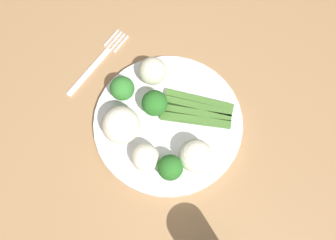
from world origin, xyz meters
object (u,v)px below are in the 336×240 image
at_px(plate, 168,123).
at_px(broccoli_right, 122,89).
at_px(broccoli_left, 153,105).
at_px(cauliflower_back, 145,158).
at_px(cauliflower_front, 121,125).
at_px(asparagus_bundle, 197,110).
at_px(cauliflower_mid, 153,71).
at_px(cauliflower_near_center, 197,157).
at_px(dining_table, 197,166).
at_px(fork, 98,62).
at_px(broccoli_back_right, 170,168).

distance_m(plate, broccoli_right, 0.10).
xyz_separation_m(broccoli_left, cauliflower_back, (0.05, -0.07, -0.01)).
bearing_deg(cauliflower_front, broccoli_right, 132.26).
bearing_deg(asparagus_bundle, cauliflower_mid, -28.79).
distance_m(plate, broccoli_left, 0.05).
bearing_deg(cauliflower_near_center, broccoli_left, 170.02).
bearing_deg(asparagus_bundle, dining_table, 108.43).
height_order(cauliflower_front, cauliflower_near_center, cauliflower_front).
bearing_deg(plate, asparagus_bundle, 60.66).
height_order(cauliflower_back, cauliflower_near_center, cauliflower_near_center).
xyz_separation_m(broccoli_left, fork, (-0.15, 0.01, -0.04)).
xyz_separation_m(asparagus_bundle, cauliflower_back, (-0.01, -0.12, 0.02)).
bearing_deg(broccoli_right, cauliflower_back, -29.33).
xyz_separation_m(dining_table, broccoli_back_right, (-0.02, -0.06, 0.15)).
relative_size(broccoli_right, fork, 0.31).
xyz_separation_m(dining_table, fork, (-0.26, 0.01, 0.11)).
relative_size(dining_table, broccoli_right, 27.92).
bearing_deg(cauliflower_near_center, broccoli_back_right, -116.59).
xyz_separation_m(cauliflower_mid, fork, (-0.11, -0.04, -0.04)).
xyz_separation_m(cauliflower_front, cauliflower_mid, (-0.03, 0.11, -0.01)).
distance_m(plate, cauliflower_near_center, 0.09).
distance_m(broccoli_left, cauliflower_near_center, 0.11).
relative_size(cauliflower_front, cauliflower_mid, 1.28).
distance_m(dining_table, cauliflower_front, 0.21).
relative_size(cauliflower_near_center, fork, 0.33).
distance_m(plate, cauliflower_mid, 0.09).
relative_size(broccoli_back_right, cauliflower_mid, 1.02).
relative_size(plate, broccoli_right, 5.02).
xyz_separation_m(cauliflower_back, cauliflower_mid, (-0.10, 0.12, 0.00)).
xyz_separation_m(dining_table, plate, (-0.08, -0.00, 0.11)).
bearing_deg(fork, cauliflower_back, -118.54).
bearing_deg(broccoli_left, broccoli_right, -168.79).
xyz_separation_m(broccoli_back_right, cauliflower_back, (-0.04, -0.01, -0.01)).
xyz_separation_m(plate, broccoli_right, (-0.09, -0.02, 0.04)).
bearing_deg(dining_table, broccoli_back_right, -104.49).
relative_size(broccoli_left, broccoli_back_right, 1.08).
relative_size(cauliflower_front, cauliflower_near_center, 1.17).
relative_size(broccoli_back_right, broccoli_right, 0.97).
distance_m(asparagus_bundle, cauliflower_front, 0.14).
bearing_deg(asparagus_bundle, plate, 31.08).
relative_size(broccoli_left, cauliflower_front, 0.86).
distance_m(broccoli_back_right, fork, 0.26).
bearing_deg(cauliflower_front, fork, 152.84).
distance_m(cauliflower_back, cauliflower_mid, 0.16).
height_order(cauliflower_front, fork, cauliflower_front).
bearing_deg(fork, broccoli_back_right, -112.30).
relative_size(asparagus_bundle, cauliflower_back, 2.83).
bearing_deg(asparagus_bundle, cauliflower_near_center, 98.94).
bearing_deg(asparagus_bundle, fork, -18.29).
bearing_deg(plate, broccoli_right, -170.22).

